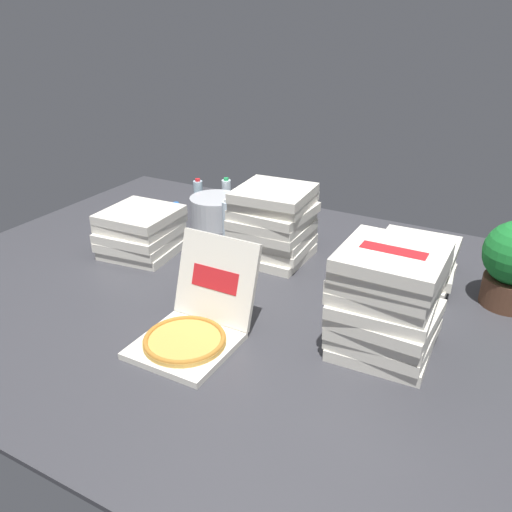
% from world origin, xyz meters
% --- Properties ---
extents(ground_plane, '(3.20, 2.40, 0.02)m').
position_xyz_m(ground_plane, '(0.00, 0.00, -0.01)').
color(ground_plane, '#38383D').
extents(open_pizza_box, '(0.36, 0.48, 0.37)m').
position_xyz_m(open_pizza_box, '(0.03, -0.44, 0.07)').
color(open_pizza_box, silver).
rests_on(open_pizza_box, ground_plane).
extents(pizza_stack_center_far, '(0.40, 0.41, 0.24)m').
position_xyz_m(pizza_stack_center_far, '(-0.69, 0.10, 0.12)').
color(pizza_stack_center_far, silver).
rests_on(pizza_stack_center_far, ground_plane).
extents(pizza_stack_left_mid, '(0.40, 0.40, 0.19)m').
position_xyz_m(pizza_stack_left_mid, '(0.66, 0.50, 0.10)').
color(pizza_stack_left_mid, silver).
rests_on(pizza_stack_left_mid, ground_plane).
extents(pizza_stack_right_near, '(0.39, 0.40, 0.38)m').
position_xyz_m(pizza_stack_right_near, '(-0.05, 0.39, 0.19)').
color(pizza_stack_right_near, silver).
rests_on(pizza_stack_right_near, ground_plane).
extents(pizza_stack_left_far, '(0.39, 0.39, 0.43)m').
position_xyz_m(pizza_stack_left_far, '(0.70, -0.14, 0.21)').
color(pizza_stack_left_far, silver).
rests_on(pizza_stack_left_far, ground_plane).
extents(ice_bucket, '(0.31, 0.31, 0.17)m').
position_xyz_m(ice_bucket, '(-0.57, 0.63, 0.09)').
color(ice_bucket, '#B7BABF').
rests_on(ice_bucket, ground_plane).
extents(water_bottle_0, '(0.06, 0.06, 0.22)m').
position_xyz_m(water_bottle_0, '(-0.77, 0.75, 0.11)').
color(water_bottle_0, silver).
rests_on(water_bottle_0, ground_plane).
extents(water_bottle_1, '(0.06, 0.06, 0.22)m').
position_xyz_m(water_bottle_1, '(-0.41, 0.52, 0.11)').
color(water_bottle_1, silver).
rests_on(water_bottle_1, ground_plane).
extents(water_bottle_2, '(0.06, 0.06, 0.22)m').
position_xyz_m(water_bottle_2, '(-0.62, 0.86, 0.11)').
color(water_bottle_2, white).
rests_on(water_bottle_2, ground_plane).
extents(water_bottle_3, '(0.06, 0.06, 0.22)m').
position_xyz_m(water_bottle_3, '(-0.63, 0.34, 0.11)').
color(water_bottle_3, silver).
rests_on(water_bottle_3, ground_plane).
extents(water_bottle_4, '(0.06, 0.06, 0.22)m').
position_xyz_m(water_bottle_4, '(-0.29, 0.50, 0.11)').
color(water_bottle_4, silver).
rests_on(water_bottle_4, ground_plane).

